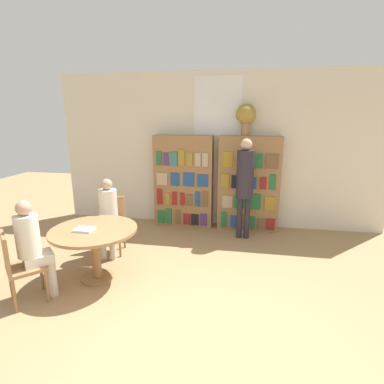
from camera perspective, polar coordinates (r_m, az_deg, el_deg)
The scene contains 12 objects.
ground_plane at distance 3.31m, azimuth -2.25°, elevation -26.67°, with size 16.00×16.00×0.00m, color #9E7A51.
wall_back at distance 5.98m, azimuth 4.81°, elevation 7.84°, with size 6.40×0.07×3.00m.
bookshelf_left at distance 5.98m, azimuth -1.60°, elevation 2.03°, with size 1.16×0.34×1.81m.
bookshelf_right at distance 5.86m, azimuth 10.73°, elevation 1.53°, with size 1.16×0.34×1.81m.
flower_vase at distance 5.72m, azimuth 10.24°, elevation 14.13°, with size 0.37×0.37×0.58m.
reading_table at distance 4.22m, azimuth -18.10°, elevation -8.31°, with size 1.13×1.13×0.73m.
chair_near_camera at distance 4.11m, azimuth -30.23°, elevation -11.74°, with size 0.57×0.57×0.90m.
chair_left_side at distance 5.07m, azimuth -15.03°, elevation -5.43°, with size 0.47×0.47×0.90m.
seated_reader_left at distance 4.84m, azimuth -15.70°, elevation -3.86°, with size 0.33×0.40×1.24m.
seated_reader_right at distance 4.04m, azimuth -28.04°, elevation -8.70°, with size 0.41×0.41×1.25m.
librarian_standing at distance 5.32m, azimuth 10.06°, elevation 2.50°, with size 0.30×0.57×1.80m.
open_book_on_table at distance 4.15m, azimuth -19.84°, elevation -6.73°, with size 0.24×0.18×0.03m.
Camera 1 is at (0.56, -2.44, 2.17)m, focal length 28.00 mm.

